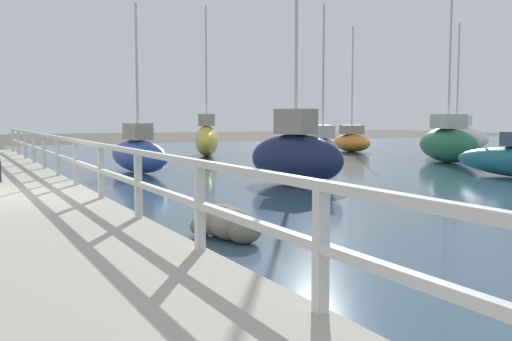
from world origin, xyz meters
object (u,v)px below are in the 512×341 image
(sailboat_green, at_px, (448,143))
(sailboat_gray, at_px, (323,146))
(sailboat_white, at_px, (456,137))
(sailboat_blue, at_px, (138,153))
(sailboat_yellow, at_px, (207,139))
(sailboat_navy, at_px, (296,154))
(sailboat_orange, at_px, (351,141))

(sailboat_green, relative_size, sailboat_gray, 1.26)
(sailboat_white, bearing_deg, sailboat_blue, 171.19)
(sailboat_yellow, distance_m, sailboat_navy, 13.31)
(sailboat_gray, distance_m, sailboat_orange, 7.78)
(sailboat_yellow, relative_size, sailboat_orange, 1.07)
(sailboat_blue, bearing_deg, sailboat_gray, 3.28)
(sailboat_white, xyz_separation_m, sailboat_yellow, (-13.09, 3.47, 0.00))
(sailboat_white, relative_size, sailboat_yellow, 0.95)
(sailboat_gray, bearing_deg, sailboat_navy, -110.15)
(sailboat_white, xyz_separation_m, sailboat_orange, (-4.63, 3.13, -0.26))
(sailboat_navy, height_order, sailboat_gray, sailboat_navy)
(sailboat_orange, bearing_deg, sailboat_yellow, -164.09)
(sailboat_orange, bearing_deg, sailboat_gray, -116.97)
(sailboat_green, bearing_deg, sailboat_gray, 162.64)
(sailboat_white, relative_size, sailboat_green, 0.82)
(sailboat_navy, height_order, sailboat_orange, sailboat_navy)
(sailboat_white, xyz_separation_m, sailboat_blue, (-18.66, -3.94, -0.17))
(sailboat_yellow, height_order, sailboat_orange, sailboat_yellow)
(sailboat_green, bearing_deg, sailboat_orange, 98.42)
(sailboat_gray, bearing_deg, sailboat_yellow, 134.84)
(sailboat_white, xyz_separation_m, sailboat_navy, (-15.81, -9.56, 0.02))
(sailboat_navy, height_order, sailboat_blue, sailboat_navy)
(sailboat_yellow, bearing_deg, sailboat_gray, -40.89)
(sailboat_gray, relative_size, sailboat_orange, 0.97)
(sailboat_navy, bearing_deg, sailboat_blue, 95.90)
(sailboat_white, distance_m, sailboat_gray, 10.41)
(sailboat_yellow, bearing_deg, sailboat_blue, -104.64)
(sailboat_white, bearing_deg, sailboat_navy, -169.57)
(sailboat_yellow, xyz_separation_m, sailboat_gray, (2.95, -5.82, -0.18))
(sailboat_yellow, xyz_separation_m, sailboat_navy, (-2.72, -13.03, 0.01))
(sailboat_green, distance_m, sailboat_blue, 12.88)
(sailboat_navy, distance_m, sailboat_blue, 6.30)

